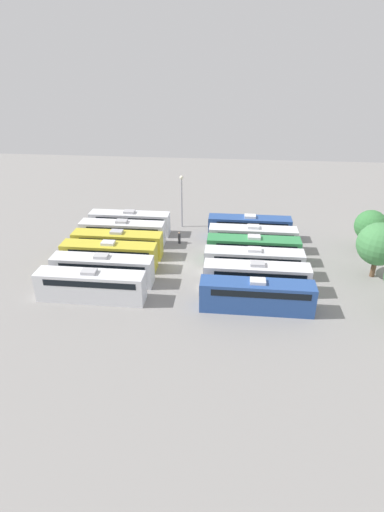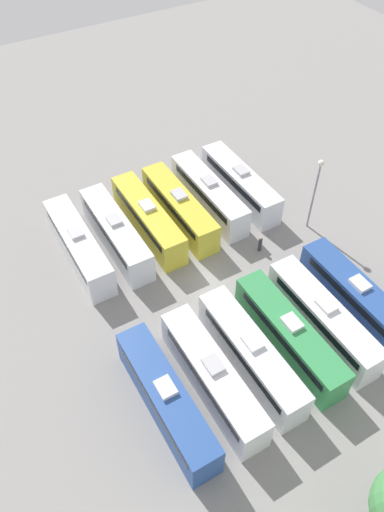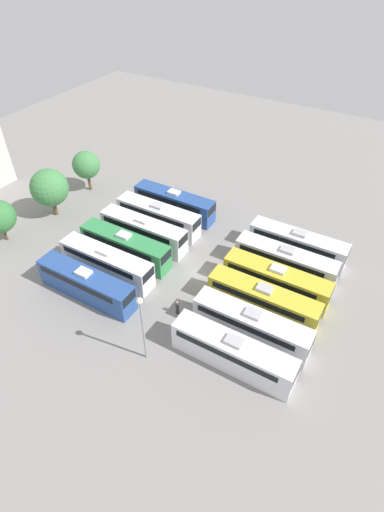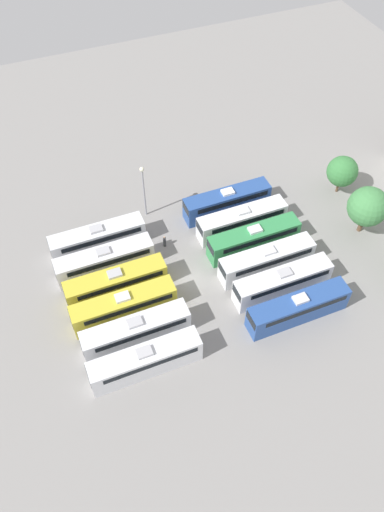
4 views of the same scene
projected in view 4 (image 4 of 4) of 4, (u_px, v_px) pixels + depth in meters
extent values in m
plane|color=gray|center=(192.00, 280.00, 60.39)|extent=(118.35, 118.35, 0.00)
cube|color=silver|center=(98.00, 239.00, 62.44)|extent=(2.45, 11.86, 3.30)
cube|color=black|center=(99.00, 233.00, 61.79)|extent=(2.49, 10.08, 0.73)
cube|color=black|center=(49.00, 248.00, 60.32)|extent=(2.16, 0.08, 1.16)
cube|color=#B2B2B7|center=(96.00, 229.00, 61.04)|extent=(1.20, 1.60, 0.35)
cube|color=silver|center=(105.00, 261.00, 60.16)|extent=(2.45, 11.86, 3.30)
cube|color=black|center=(106.00, 255.00, 59.51)|extent=(2.49, 10.08, 0.73)
cube|color=black|center=(55.00, 271.00, 58.03)|extent=(2.16, 0.08, 1.16)
cube|color=#B2B2B7|center=(103.00, 251.00, 58.75)|extent=(1.20, 1.60, 0.35)
cube|color=gold|center=(116.00, 283.00, 58.04)|extent=(2.45, 11.86, 3.30)
cube|color=black|center=(118.00, 278.00, 57.39)|extent=(2.49, 10.08, 0.73)
cube|color=black|center=(65.00, 294.00, 55.92)|extent=(2.16, 0.08, 1.16)
cube|color=#B2B2B7|center=(115.00, 274.00, 56.64)|extent=(1.20, 1.60, 0.35)
cube|color=gold|center=(124.00, 306.00, 55.96)|extent=(2.45, 11.86, 3.30)
cube|color=black|center=(126.00, 301.00, 55.31)|extent=(2.49, 10.08, 0.73)
cube|color=black|center=(71.00, 319.00, 53.84)|extent=(2.16, 0.08, 1.16)
cube|color=silver|center=(122.00, 297.00, 54.56)|extent=(1.20, 1.60, 0.35)
cube|color=silver|center=(136.00, 331.00, 53.90)|extent=(2.45, 11.86, 3.30)
cube|color=black|center=(138.00, 326.00, 53.25)|extent=(2.49, 10.08, 0.73)
cube|color=black|center=(81.00, 345.00, 51.77)|extent=(2.16, 0.08, 1.16)
cube|color=#B2B2B7|center=(135.00, 322.00, 52.49)|extent=(1.20, 1.60, 0.35)
cube|color=silver|center=(146.00, 361.00, 51.65)|extent=(2.45, 11.86, 3.30)
cube|color=black|center=(148.00, 356.00, 50.99)|extent=(2.49, 10.08, 0.73)
cube|color=black|center=(88.00, 377.00, 49.52)|extent=(2.16, 0.08, 1.16)
cube|color=#B2B2B7|center=(144.00, 352.00, 50.24)|extent=(1.20, 1.60, 0.35)
cube|color=#284C93|center=(227.00, 202.00, 66.67)|extent=(2.45, 11.86, 3.30)
cube|color=black|center=(229.00, 196.00, 66.02)|extent=(2.49, 10.08, 0.73)
cube|color=black|center=(186.00, 209.00, 64.55)|extent=(2.16, 0.08, 1.16)
cube|color=white|center=(228.00, 192.00, 65.26)|extent=(1.20, 1.60, 0.35)
cube|color=silver|center=(242.00, 221.00, 64.45)|extent=(2.45, 11.86, 3.30)
cube|color=black|center=(244.00, 215.00, 63.80)|extent=(2.49, 10.08, 0.73)
cube|color=black|center=(200.00, 228.00, 62.32)|extent=(2.16, 0.08, 1.16)
cube|color=silver|center=(243.00, 211.00, 63.04)|extent=(1.20, 1.60, 0.35)
cube|color=#338C4C|center=(254.00, 239.00, 62.40)|extent=(2.45, 11.86, 3.30)
cube|color=black|center=(256.00, 234.00, 61.74)|extent=(2.49, 10.08, 0.73)
cube|color=black|center=(210.00, 248.00, 60.27)|extent=(2.16, 0.08, 1.16)
cube|color=silver|center=(255.00, 229.00, 60.99)|extent=(1.20, 1.60, 0.35)
cube|color=silver|center=(267.00, 261.00, 60.21)|extent=(2.45, 11.86, 3.30)
cube|color=black|center=(270.00, 255.00, 59.56)|extent=(2.49, 10.08, 0.73)
cube|color=black|center=(222.00, 270.00, 58.09)|extent=(2.16, 0.08, 1.16)
cube|color=silver|center=(268.00, 251.00, 58.80)|extent=(1.20, 1.60, 0.35)
cube|color=silver|center=(282.00, 282.00, 58.12)|extent=(2.45, 11.86, 3.30)
cube|color=black|center=(286.00, 277.00, 57.47)|extent=(2.49, 10.08, 0.73)
cube|color=black|center=(237.00, 293.00, 56.00)|extent=(2.16, 0.08, 1.16)
cube|color=#B2B2B7|center=(284.00, 273.00, 56.71)|extent=(1.20, 1.60, 0.35)
cube|color=#284C93|center=(298.00, 308.00, 55.81)|extent=(2.45, 11.86, 3.30)
cube|color=black|center=(302.00, 303.00, 55.16)|extent=(2.49, 10.08, 0.73)
cube|color=black|center=(251.00, 321.00, 53.69)|extent=(2.16, 0.08, 1.16)
cube|color=silver|center=(301.00, 299.00, 54.41)|extent=(1.20, 1.60, 0.35)
cylinder|color=#333338|center=(165.00, 242.00, 63.33)|extent=(0.36, 0.36, 1.53)
sphere|color=tan|center=(164.00, 237.00, 62.65)|extent=(0.24, 0.24, 0.24)
cylinder|color=gray|center=(144.00, 193.00, 64.56)|extent=(0.20, 0.20, 7.70)
sphere|color=#EAE5C6|center=(142.00, 169.00, 61.45)|extent=(0.60, 0.60, 0.60)
cylinder|color=brown|center=(338.00, 185.00, 69.59)|extent=(0.34, 0.34, 2.16)
sphere|color=#387A3D|center=(342.00, 171.00, 67.62)|extent=(4.22, 4.22, 4.22)
cylinder|color=brown|center=(361.00, 223.00, 64.68)|extent=(0.58, 0.58, 2.55)
sphere|color=#428447|center=(368.00, 207.00, 62.32)|extent=(5.11, 5.11, 5.11)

